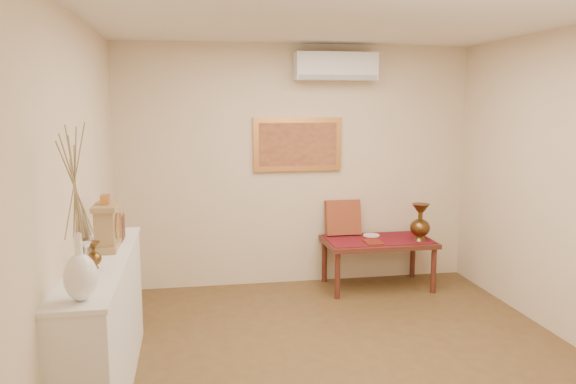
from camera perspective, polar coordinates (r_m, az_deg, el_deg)
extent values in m
plane|color=brown|center=(4.61, 6.43, -17.52)|extent=(4.50, 4.50, 0.00)
plane|color=silver|center=(4.18, 7.11, 17.86)|extent=(4.50, 4.50, 0.00)
cube|color=beige|center=(6.35, 0.94, 2.64)|extent=(4.00, 0.02, 2.70)
cube|color=beige|center=(2.19, 24.12, -10.49)|extent=(4.00, 0.02, 2.70)
cube|color=beige|center=(4.09, -21.19, -1.50)|extent=(0.02, 4.50, 2.70)
cube|color=maroon|center=(6.35, 9.13, -4.76)|extent=(1.14, 0.59, 0.01)
cylinder|color=white|center=(6.49, 8.46, -4.37)|extent=(0.19, 0.19, 0.01)
cube|color=maroon|center=(6.18, 8.65, -5.04)|extent=(0.18, 0.25, 0.01)
cube|color=maroon|center=(6.46, 5.60, -2.59)|extent=(0.40, 0.18, 0.41)
cube|color=white|center=(4.30, -18.17, -12.99)|extent=(0.35, 2.00, 0.95)
cube|color=white|center=(4.14, -18.50, -6.69)|extent=(0.37, 2.02, 0.03)
cube|color=#A38253|center=(4.40, -17.86, -5.22)|extent=(0.16, 0.36, 0.05)
cube|color=#A38253|center=(4.36, -17.95, -3.31)|extent=(0.14, 0.30, 0.25)
cylinder|color=beige|center=(4.35, -16.97, -3.29)|extent=(0.01, 0.17, 0.17)
cylinder|color=#BD7C3C|center=(4.35, -16.91, -3.29)|extent=(0.01, 0.19, 0.19)
cube|color=#A38253|center=(4.34, -18.05, -1.44)|extent=(0.17, 0.34, 0.04)
cube|color=#BD7C3C|center=(4.33, -18.08, -0.72)|extent=(0.06, 0.11, 0.07)
cube|color=#A38253|center=(4.61, -17.33, -3.45)|extent=(0.15, 0.20, 0.22)
cube|color=#552319|center=(4.62, -16.35, -4.04)|extent=(0.01, 0.17, 0.09)
cube|color=#552319|center=(4.60, -16.41, -2.82)|extent=(0.01, 0.17, 0.09)
cube|color=#A38253|center=(4.59, -17.40, -1.96)|extent=(0.16, 0.21, 0.02)
cube|color=#552319|center=(6.36, 9.12, -5.02)|extent=(1.20, 0.70, 0.05)
cylinder|color=#552319|center=(6.01, 5.04, -8.48)|extent=(0.06, 0.06, 0.50)
cylinder|color=#552319|center=(6.37, 14.56, -7.74)|extent=(0.06, 0.06, 0.50)
cylinder|color=#552319|center=(6.55, 3.73, -6.99)|extent=(0.06, 0.06, 0.50)
cylinder|color=#552319|center=(6.88, 12.56, -6.42)|extent=(0.06, 0.06, 0.50)
cube|color=#BD7C3C|center=(6.30, 0.99, 4.88)|extent=(1.00, 0.05, 0.60)
cube|color=#A75F3A|center=(6.28, 1.03, 4.86)|extent=(0.88, 0.01, 0.48)
cube|color=silver|center=(6.29, 4.86, 12.59)|extent=(0.90, 0.24, 0.30)
cube|color=gray|center=(6.16, 5.14, 11.54)|extent=(0.86, 0.02, 0.05)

